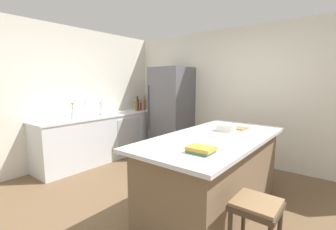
{
  "coord_description": "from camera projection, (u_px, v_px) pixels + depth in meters",
  "views": [
    {
      "loc": [
        1.84,
        -2.2,
        1.57
      ],
      "look_at": [
        -0.65,
        0.95,
        1.0
      ],
      "focal_mm": 25.02,
      "sensor_mm": 36.0,
      "label": 1
    }
  ],
  "objects": [
    {
      "name": "refrigerator",
      "position": [
        172.0,
        111.0,
        5.12
      ],
      "size": [
        0.76,
        0.76,
        1.88
      ],
      "color": "#56565B",
      "rests_on": "ground_plane"
    },
    {
      "name": "mixing_bowl",
      "position": [
        226.0,
        128.0,
        3.1
      ],
      "size": [
        0.26,
        0.26,
        0.09
      ],
      "color": "silver",
      "rests_on": "kitchen_island"
    },
    {
      "name": "cutting_board",
      "position": [
        236.0,
        128.0,
        3.26
      ],
      "size": [
        0.31,
        0.23,
        0.02
      ],
      "color": "#9E7042",
      "rests_on": "kitchen_island"
    },
    {
      "name": "wall_left",
      "position": [
        62.0,
        96.0,
        4.38
      ],
      "size": [
        0.1,
        6.0,
        2.6
      ],
      "primitive_type": "cube",
      "color": "silver",
      "rests_on": "ground_plane"
    },
    {
      "name": "vinegar_bottle",
      "position": [
        145.0,
        104.0,
        5.59
      ],
      "size": [
        0.05,
        0.05,
        0.33
      ],
      "color": "#994C23",
      "rests_on": "counter_run_left"
    },
    {
      "name": "gin_bottle",
      "position": [
        147.0,
        103.0,
        5.79
      ],
      "size": [
        0.06,
        0.06,
        0.32
      ],
      "color": "#8CB79E",
      "rests_on": "counter_run_left"
    },
    {
      "name": "counter_run_left",
      "position": [
        106.0,
        136.0,
        4.83
      ],
      "size": [
        0.65,
        2.82,
        0.91
      ],
      "color": "silver",
      "rests_on": "ground_plane"
    },
    {
      "name": "ground_plane",
      "position": [
        162.0,
        203.0,
        3.06
      ],
      "size": [
        7.2,
        7.2,
        0.0
      ],
      "primitive_type": "plane",
      "color": "brown"
    },
    {
      "name": "kitchen_island",
      "position": [
        214.0,
        172.0,
        2.87
      ],
      "size": [
        1.06,
        2.21,
        0.93
      ],
      "color": "#7A6047",
      "rests_on": "ground_plane"
    },
    {
      "name": "hot_sauce_bottle",
      "position": [
        141.0,
        106.0,
        5.53
      ],
      "size": [
        0.05,
        0.05,
        0.24
      ],
      "color": "red",
      "rests_on": "counter_run_left"
    },
    {
      "name": "cookbook_stack",
      "position": [
        201.0,
        150.0,
        2.14
      ],
      "size": [
        0.25,
        0.19,
        0.06
      ],
      "color": "#4C7F60",
      "rests_on": "kitchen_island"
    },
    {
      "name": "wall_rear",
      "position": [
        235.0,
        96.0,
        4.63
      ],
      "size": [
        6.0,
        0.1,
        2.6
      ],
      "primitive_type": "cube",
      "color": "silver",
      "rests_on": "ground_plane"
    },
    {
      "name": "sink_faucet",
      "position": [
        86.0,
        109.0,
        4.45
      ],
      "size": [
        0.15,
        0.05,
        0.3
      ],
      "color": "silver",
      "rests_on": "counter_run_left"
    },
    {
      "name": "whiskey_bottle",
      "position": [
        137.0,
        106.0,
        5.35
      ],
      "size": [
        0.08,
        0.08,
        0.3
      ],
      "color": "brown",
      "rests_on": "counter_run_left"
    },
    {
      "name": "flower_vase",
      "position": [
        73.0,
        114.0,
        4.18
      ],
      "size": [
        0.09,
        0.09,
        0.3
      ],
      "color": "silver",
      "rests_on": "counter_run_left"
    },
    {
      "name": "soda_bottle",
      "position": [
        146.0,
        103.0,
        5.67
      ],
      "size": [
        0.07,
        0.07,
        0.36
      ],
      "color": "silver",
      "rests_on": "counter_run_left"
    },
    {
      "name": "paper_towel_roll",
      "position": [
        102.0,
        108.0,
        4.71
      ],
      "size": [
        0.14,
        0.14,
        0.31
      ],
      "color": "gray",
      "rests_on": "counter_run_left"
    },
    {
      "name": "bar_stool",
      "position": [
        256.0,
        214.0,
        1.87
      ],
      "size": [
        0.36,
        0.36,
        0.64
      ],
      "color": "#473828",
      "rests_on": "ground_plane"
    },
    {
      "name": "wine_bottle",
      "position": [
        138.0,
        104.0,
        5.45
      ],
      "size": [
        0.07,
        0.07,
        0.33
      ],
      "color": "#19381E",
      "rests_on": "counter_run_left"
    }
  ]
}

